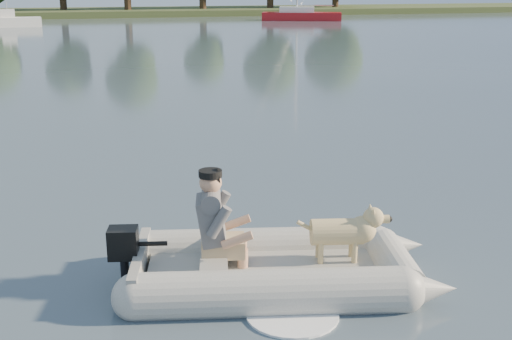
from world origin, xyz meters
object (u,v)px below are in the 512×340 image
object	(u,v)px
man	(213,216)
sailboat	(301,16)
dog	(337,236)
dinghy	(278,233)
motorboat	(10,15)

from	to	relation	value
man	sailboat	world-z (taller)	sailboat
man	dog	size ratio (longest dim) A/B	1.16
dinghy	motorboat	distance (m)	46.52
man	motorboat	bearing A→B (deg)	109.44
dinghy	man	bearing A→B (deg)	175.76
dinghy	sailboat	xyz separation A→B (m)	(17.49, 48.13, -0.20)
motorboat	sailboat	world-z (taller)	sailboat
dog	motorboat	world-z (taller)	motorboat
dog	sailboat	bearing A→B (deg)	83.19
man	dinghy	bearing A→B (deg)	-4.24
dinghy	motorboat	bearing A→B (deg)	110.26
man	motorboat	world-z (taller)	motorboat
dinghy	dog	xyz separation A→B (m)	(0.66, -0.09, -0.08)
man	dog	bearing A→B (deg)	-0.00
man	motorboat	size ratio (longest dim) A/B	0.24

